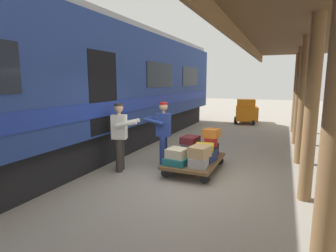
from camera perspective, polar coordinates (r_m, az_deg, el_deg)
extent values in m
plane|color=gray|center=(6.22, 4.04, -11.61)|extent=(60.00, 60.00, 0.00)
cylinder|color=brown|center=(13.10, 25.44, 6.19)|extent=(0.24, 0.24, 3.40)
cylinder|color=brown|center=(10.58, 25.89, 5.61)|extent=(0.24, 0.24, 3.40)
cylinder|color=brown|center=(8.05, 26.62, 4.65)|extent=(0.24, 0.24, 3.40)
cylinder|color=brown|center=(5.54, 28.01, 2.82)|extent=(0.24, 0.24, 3.40)
cylinder|color=brown|center=(3.04, 31.67, -2.03)|extent=(0.24, 0.24, 3.40)
cube|color=brown|center=(5.65, 29.49, 21.03)|extent=(3.20, 15.99, 0.16)
cube|color=brown|center=(5.69, 12.63, 19.53)|extent=(0.08, 15.99, 0.30)
cube|color=navy|center=(7.83, -22.50, 9.59)|extent=(3.00, 18.89, 2.90)
cube|color=black|center=(8.03, -21.65, -4.07)|extent=(2.55, 17.95, 0.90)
cube|color=#99999E|center=(8.00, -23.24, 20.73)|extent=(2.76, 18.51, 0.20)
cube|color=navy|center=(6.87, -13.21, 3.49)|extent=(0.03, 18.51, 0.36)
cube|color=black|center=(12.77, 4.77, 10.37)|extent=(0.02, 2.08, 0.84)
cube|color=black|center=(9.70, -1.57, 10.71)|extent=(0.02, 2.08, 0.84)
cube|color=black|center=(6.88, -13.74, 6.82)|extent=(0.12, 1.10, 2.00)
cube|color=brown|center=(6.87, 5.64, -7.28)|extent=(1.17, 1.86, 0.07)
cylinder|color=black|center=(6.12, 7.69, -10.92)|extent=(0.23, 0.05, 0.23)
cylinder|color=black|center=(6.41, -0.48, -9.87)|extent=(0.23, 0.05, 0.23)
cylinder|color=black|center=(7.49, 10.79, -7.17)|extent=(0.23, 0.05, 0.23)
cylinder|color=black|center=(7.73, 3.99, -6.50)|extent=(0.23, 0.05, 0.23)
cube|color=#1E666B|center=(6.46, 2.03, -7.26)|extent=(0.55, 0.63, 0.16)
cube|color=#9EA0A5|center=(6.29, 6.52, -7.53)|extent=(0.43, 0.53, 0.22)
cube|color=#4C515B|center=(7.37, 4.92, -4.72)|extent=(0.53, 0.60, 0.28)
cube|color=brown|center=(6.91, 3.57, -5.91)|extent=(0.56, 0.60, 0.22)
cube|color=black|center=(7.23, 8.89, -5.04)|extent=(0.43, 0.62, 0.29)
cube|color=navy|center=(6.76, 7.79, -6.17)|extent=(0.54, 0.58, 0.26)
cube|color=#AD231E|center=(7.15, 9.09, -3.15)|extent=(0.41, 0.50, 0.21)
cube|color=beige|center=(6.38, 1.90, -5.72)|extent=(0.48, 0.49, 0.21)
cube|color=#CC6B23|center=(7.09, 9.16, -1.48)|extent=(0.42, 0.42, 0.22)
cube|color=gold|center=(6.69, 7.70, -4.46)|extent=(0.50, 0.48, 0.16)
cube|color=tan|center=(6.24, 6.69, -5.44)|extent=(0.47, 0.54, 0.25)
cube|color=maroon|center=(7.34, 4.72, -2.92)|extent=(0.45, 0.55, 0.19)
cylinder|color=navy|center=(7.23, -0.76, -5.16)|extent=(0.16, 0.16, 0.82)
cylinder|color=navy|center=(7.05, -1.15, -5.55)|extent=(0.16, 0.16, 0.82)
cube|color=navy|center=(6.99, -0.97, 0.28)|extent=(0.39, 0.28, 0.60)
cylinder|color=tan|center=(6.95, -0.97, 2.97)|extent=(0.09, 0.09, 0.06)
sphere|color=tan|center=(6.93, -0.98, 4.12)|extent=(0.22, 0.22, 0.22)
cylinder|color=#A51919|center=(6.93, -0.98, 4.80)|extent=(0.21, 0.21, 0.06)
cylinder|color=navy|center=(7.19, -2.35, 1.33)|extent=(0.54, 0.19, 0.21)
cylinder|color=navy|center=(6.88, -3.07, 0.96)|extent=(0.54, 0.19, 0.21)
cylinder|color=#332D28|center=(6.82, -10.35, -6.22)|extent=(0.16, 0.16, 0.82)
cylinder|color=#332D28|center=(7.00, -9.84, -5.79)|extent=(0.16, 0.16, 0.82)
cube|color=silver|center=(6.76, -10.26, -0.19)|extent=(0.41, 0.31, 0.60)
cylinder|color=tan|center=(6.71, -10.35, 2.59)|extent=(0.09, 0.09, 0.06)
sphere|color=tan|center=(6.70, -10.38, 3.78)|extent=(0.22, 0.22, 0.22)
cylinder|color=#332D28|center=(6.69, -10.40, 4.48)|extent=(0.21, 0.21, 0.06)
cylinder|color=silver|center=(6.53, -8.88, 0.40)|extent=(0.54, 0.24, 0.21)
cylinder|color=silver|center=(6.83, -8.12, 0.82)|extent=(0.54, 0.24, 0.21)
cube|color=orange|center=(15.15, 16.21, 2.68)|extent=(1.38, 1.87, 0.70)
cube|color=orange|center=(14.76, 16.13, 4.46)|extent=(1.01, 0.85, 0.50)
cylinder|color=black|center=(14.56, 17.61, 0.96)|extent=(0.12, 0.40, 0.40)
cylinder|color=black|center=(14.67, 14.11, 1.18)|extent=(0.12, 0.40, 0.40)
cylinder|color=black|center=(15.74, 18.05, 1.54)|extent=(0.12, 0.40, 0.40)
cylinder|color=black|center=(15.85, 14.82, 1.74)|extent=(0.12, 0.40, 0.40)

